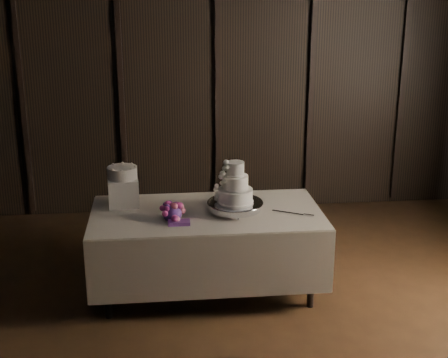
# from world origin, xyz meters

# --- Properties ---
(room) EXTENTS (6.08, 7.08, 3.08)m
(room) POSITION_xyz_m (0.00, 0.00, 1.50)
(room) COLOR black
(room) RESTS_ON ground
(display_table) EXTENTS (1.99, 1.04, 0.76)m
(display_table) POSITION_xyz_m (-0.30, 1.38, 0.42)
(display_table) COLOR beige
(display_table) RESTS_ON ground
(cake_stand) EXTENTS (0.53, 0.53, 0.09)m
(cake_stand) POSITION_xyz_m (-0.06, 1.34, 0.81)
(cake_stand) COLOR silver
(cake_stand) RESTS_ON display_table
(wedding_cake) EXTENTS (0.34, 0.30, 0.36)m
(wedding_cake) POSITION_xyz_m (-0.08, 1.33, 0.99)
(wedding_cake) COLOR white
(wedding_cake) RESTS_ON cake_stand
(bouquet) EXTENTS (0.29, 0.39, 0.19)m
(bouquet) POSITION_xyz_m (-0.60, 1.23, 0.82)
(bouquet) COLOR #BB506D
(bouquet) RESTS_ON display_table
(box_pedestal) EXTENTS (0.28, 0.28, 0.25)m
(box_pedestal) POSITION_xyz_m (-1.02, 1.62, 0.89)
(box_pedestal) COLOR white
(box_pedestal) RESTS_ON display_table
(small_cake) EXTENTS (0.32, 0.32, 0.10)m
(small_cake) POSITION_xyz_m (-1.02, 1.62, 1.06)
(small_cake) COLOR white
(small_cake) RESTS_ON box_pedestal
(cake_knife) EXTENTS (0.33, 0.20, 0.01)m
(cake_knife) POSITION_xyz_m (0.39, 1.26, 0.77)
(cake_knife) COLOR silver
(cake_knife) RESTS_ON display_table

